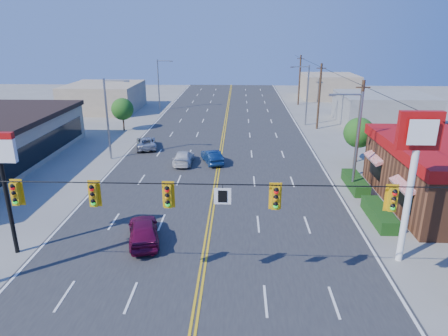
{
  "coord_description": "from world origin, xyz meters",
  "views": [
    {
      "loc": [
        1.86,
        -16.0,
        12.27
      ],
      "look_at": [
        0.76,
        13.18,
        2.2
      ],
      "focal_mm": 32.0,
      "sensor_mm": 36.0,
      "label": 1
    }
  ],
  "objects_px": {
    "kfc_pylon": "(415,158)",
    "pizza_hut_sign": "(2,169)",
    "car_silver": "(146,143)",
    "car_magenta": "(144,231)",
    "signal_span": "(193,208)",
    "car_white": "(184,158)",
    "car_blue": "(212,157)"
  },
  "relations": [
    {
      "from": "pizza_hut_sign",
      "to": "car_white",
      "type": "relative_size",
      "value": 1.61
    },
    {
      "from": "signal_span",
      "to": "car_magenta",
      "type": "distance_m",
      "value": 7.77
    },
    {
      "from": "kfc_pylon",
      "to": "car_white",
      "type": "bearing_deg",
      "value": 131.0
    },
    {
      "from": "signal_span",
      "to": "car_magenta",
      "type": "xyz_separation_m",
      "value": [
        -3.72,
        5.42,
        -4.14
      ]
    },
    {
      "from": "car_blue",
      "to": "car_white",
      "type": "relative_size",
      "value": 0.92
    },
    {
      "from": "car_silver",
      "to": "pizza_hut_sign",
      "type": "bearing_deg",
      "value": 68.69
    },
    {
      "from": "signal_span",
      "to": "car_magenta",
      "type": "relative_size",
      "value": 5.57
    },
    {
      "from": "car_magenta",
      "to": "car_white",
      "type": "xyz_separation_m",
      "value": [
        0.41,
        15.18,
        -0.13
      ]
    },
    {
      "from": "kfc_pylon",
      "to": "car_silver",
      "type": "bearing_deg",
      "value": 131.49
    },
    {
      "from": "pizza_hut_sign",
      "to": "car_magenta",
      "type": "height_order",
      "value": "pizza_hut_sign"
    },
    {
      "from": "car_blue",
      "to": "pizza_hut_sign",
      "type": "bearing_deg",
      "value": 39.58
    },
    {
      "from": "car_magenta",
      "to": "car_silver",
      "type": "bearing_deg",
      "value": -91.98
    },
    {
      "from": "signal_span",
      "to": "car_silver",
      "type": "xyz_separation_m",
      "value": [
        -8.13,
        25.76,
        -4.26
      ]
    },
    {
      "from": "kfc_pylon",
      "to": "pizza_hut_sign",
      "type": "xyz_separation_m",
      "value": [
        -22.0,
        0.0,
        -0.86
      ]
    },
    {
      "from": "kfc_pylon",
      "to": "car_blue",
      "type": "height_order",
      "value": "kfc_pylon"
    },
    {
      "from": "pizza_hut_sign",
      "to": "car_magenta",
      "type": "relative_size",
      "value": 1.57
    },
    {
      "from": "car_white",
      "to": "car_silver",
      "type": "distance_m",
      "value": 7.06
    },
    {
      "from": "car_blue",
      "to": "car_white",
      "type": "distance_m",
      "value": 2.75
    },
    {
      "from": "signal_span",
      "to": "car_silver",
      "type": "bearing_deg",
      "value": 107.51
    },
    {
      "from": "kfc_pylon",
      "to": "car_silver",
      "type": "distance_m",
      "value": 29.56
    },
    {
      "from": "signal_span",
      "to": "pizza_hut_sign",
      "type": "height_order",
      "value": "signal_span"
    },
    {
      "from": "car_white",
      "to": "car_silver",
      "type": "height_order",
      "value": "car_silver"
    },
    {
      "from": "car_white",
      "to": "car_silver",
      "type": "xyz_separation_m",
      "value": [
        -4.82,
        5.16,
        0.01
      ]
    },
    {
      "from": "car_magenta",
      "to": "signal_span",
      "type": "bearing_deg",
      "value": 110.22
    },
    {
      "from": "signal_span",
      "to": "car_white",
      "type": "bearing_deg",
      "value": 99.13
    },
    {
      "from": "car_blue",
      "to": "car_silver",
      "type": "distance_m",
      "value": 8.98
    },
    {
      "from": "kfc_pylon",
      "to": "pizza_hut_sign",
      "type": "relative_size",
      "value": 1.24
    },
    {
      "from": "kfc_pylon",
      "to": "pizza_hut_sign",
      "type": "bearing_deg",
      "value": 180.0
    },
    {
      "from": "pizza_hut_sign",
      "to": "car_silver",
      "type": "xyz_separation_m",
      "value": [
        2.75,
        21.76,
        -4.56
      ]
    },
    {
      "from": "car_silver",
      "to": "car_magenta",
      "type": "bearing_deg",
      "value": 88.13
    },
    {
      "from": "signal_span",
      "to": "car_white",
      "type": "xyz_separation_m",
      "value": [
        -3.31,
        20.6,
        -4.27
      ]
    },
    {
      "from": "car_magenta",
      "to": "pizza_hut_sign",
      "type": "bearing_deg",
      "value": -2.96
    }
  ]
}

